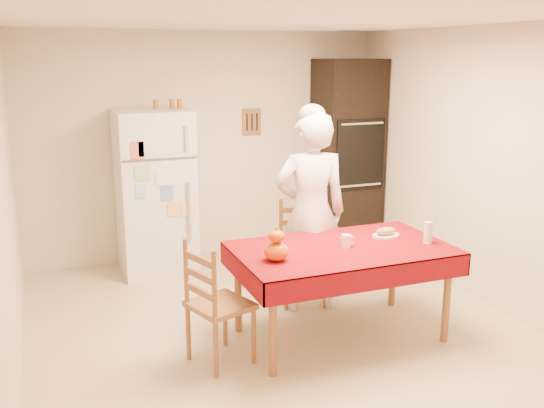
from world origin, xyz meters
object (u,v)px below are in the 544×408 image
seated_woman (311,213)px  coffee_mug (346,241)px  chair_far (302,247)px  pumpkin_lower (276,251)px  refrigerator (155,192)px  dining_table (342,255)px  wine_glass (428,233)px  chair_left (213,300)px  oven_cabinet (347,155)px  bread_plate (386,236)px

seated_woman → coffee_mug: size_ratio=17.81×
chair_far → pumpkin_lower: (-0.63, -0.93, 0.32)m
refrigerator → dining_table: bearing=-63.5°
refrigerator → wine_glass: bearing=-52.5°
chair_left → coffee_mug: chair_left is taller
refrigerator → oven_cabinet: size_ratio=0.77×
refrigerator → seated_woman: size_ratio=0.95×
seated_woman → chair_left: bearing=42.9°
dining_table → pumpkin_lower: size_ratio=9.07×
seated_woman → oven_cabinet: bearing=-116.5°
oven_cabinet → chair_left: 3.27m
wine_glass → coffee_mug: bearing=167.3°
refrigerator → chair_left: refrigerator is taller
chair_far → pumpkin_lower: bearing=-110.1°
wine_glass → bread_plate: bearing=128.4°
dining_table → seated_woman: (0.01, 0.61, 0.20)m
wine_glass → chair_far: bearing=124.0°
oven_cabinet → chair_far: bearing=-131.1°
coffee_mug → refrigerator: bearing=117.1°
seated_woman → coffee_mug: (0.02, -0.62, -0.08)m
dining_table → seated_woman: size_ratio=0.95×
oven_cabinet → wine_glass: (-0.52, -2.34, -0.25)m
chair_far → seated_woman: size_ratio=0.53×
wine_glass → bread_plate: (-0.22, 0.28, -0.08)m
refrigerator → chair_far: size_ratio=1.79×
seated_woman → pumpkin_lower: (-0.61, -0.72, -0.06)m
oven_cabinet → seated_woman: size_ratio=1.23×
seated_woman → chair_far: bearing=-83.1°
coffee_mug → dining_table: bearing=163.3°
chair_far → pumpkin_lower: 1.17m
pumpkin_lower → dining_table: bearing=10.2°
refrigerator → bread_plate: 2.54m
oven_cabinet → coffee_mug: 2.51m
pumpkin_lower → wine_glass: (1.29, -0.05, 0.02)m
chair_left → coffee_mug: (1.11, 0.06, 0.30)m
chair_left → chair_far: bearing=-69.8°
refrigerator → seated_woman: bearing=-54.7°
dining_table → bread_plate: bread_plate is taller
coffee_mug → bread_plate: 0.46m
coffee_mug → bread_plate: size_ratio=0.42×
dining_table → coffee_mug: coffee_mug is taller
oven_cabinet → coffee_mug: oven_cabinet is taller
dining_table → chair_far: bearing=88.1°
bread_plate → oven_cabinet: bearing=70.3°
refrigerator → pumpkin_lower: (0.47, -2.24, -0.02)m
chair_left → bread_plate: size_ratio=3.96×
coffee_mug → pumpkin_lower: 0.64m
dining_table → chair_left: bearing=-176.3°
dining_table → chair_left: size_ratio=1.79×
chair_far → wine_glass: 1.24m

